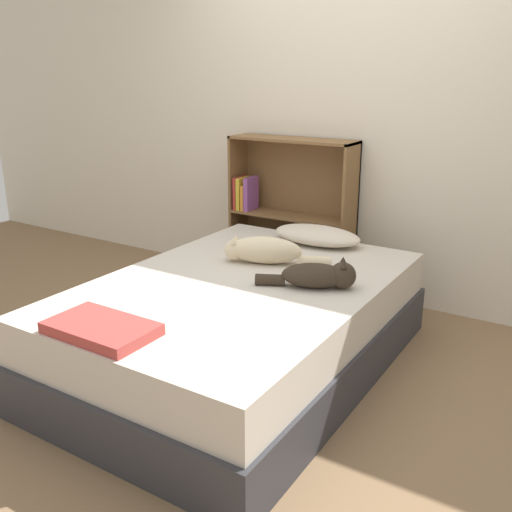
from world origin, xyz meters
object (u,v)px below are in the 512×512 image
Objects in this scene: pillow at (317,235)px; cat_dark at (319,276)px; bed at (241,325)px; cat_light at (263,250)px; bookshelf at (291,212)px.

cat_dark is (0.36, -0.70, 0.01)m from pillow.
cat_light reaches higher than bed.
cat_light is at bearing -70.23° from bookshelf.
pillow is at bearing -121.61° from cat_light.
bookshelf reaches higher than cat_dark.
cat_dark is 1.38m from bookshelf.
pillow is 0.52× the size of bookshelf.
bookshelf reaches higher than pillow.
cat_light is 1.21× the size of cat_dark.
bookshelf is at bearing 107.37° from bed.
cat_dark is (0.39, 0.15, 0.32)m from bed.
bed is at bearing 78.29° from cat_light.
bookshelf is (-0.40, 1.27, 0.32)m from bed.
pillow is 0.99× the size of cat_light.
cat_light is 0.53× the size of bookshelf.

